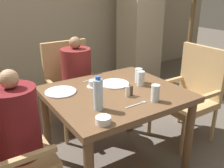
% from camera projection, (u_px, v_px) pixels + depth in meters
% --- Properties ---
extents(ground_plane, '(16.00, 16.00, 0.00)m').
position_uv_depth(ground_plane, '(115.00, 165.00, 2.37)').
color(ground_plane, '#60564C').
extents(wall_back, '(8.00, 0.06, 2.80)m').
position_uv_depth(wall_back, '(27.00, 0.00, 3.75)').
color(wall_back, tan).
rests_on(wall_back, ground_plane).
extents(pillar_stone, '(0.57, 0.57, 2.70)m').
position_uv_depth(pillar_stone, '(140.00, 2.00, 4.08)').
color(pillar_stone, '#BCAD8E').
rests_on(pillar_stone, ground_plane).
extents(dining_table, '(1.09, 0.97, 0.76)m').
position_uv_depth(dining_table, '(115.00, 102.00, 2.14)').
color(dining_table, brown).
rests_on(dining_table, ground_plane).
extents(diner_in_left_chair, '(0.32, 0.32, 1.09)m').
position_uv_depth(diner_in_left_chair, '(19.00, 141.00, 1.76)').
color(diner_in_left_chair, maroon).
rests_on(diner_in_left_chair, ground_plane).
extents(chair_far_side, '(0.54, 0.55, 1.01)m').
position_uv_depth(chair_far_side, '(72.00, 83.00, 2.89)').
color(chair_far_side, tan).
rests_on(chair_far_side, ground_plane).
extents(diner_in_far_chair, '(0.32, 0.32, 1.10)m').
position_uv_depth(diner_in_far_chair, '(77.00, 85.00, 2.76)').
color(diner_in_far_chair, maroon).
rests_on(diner_in_far_chair, ground_plane).
extents(chair_right_side, '(0.55, 0.54, 1.01)m').
position_uv_depth(chair_right_side, '(190.00, 91.00, 2.67)').
color(chair_right_side, tan).
rests_on(chair_right_side, ground_plane).
extents(potted_palm, '(0.55, 0.56, 1.97)m').
position_uv_depth(potted_palm, '(188.00, 55.00, 3.63)').
color(potted_palm, '#4C4238').
rests_on(potted_palm, ground_plane).
extents(plate_main_left, '(0.26, 0.26, 0.01)m').
position_uv_depth(plate_main_left, '(115.00, 84.00, 2.25)').
color(plate_main_left, white).
rests_on(plate_main_left, dining_table).
extents(plate_main_right, '(0.26, 0.26, 0.01)m').
position_uv_depth(plate_main_right, '(61.00, 92.00, 2.07)').
color(plate_main_right, white).
rests_on(plate_main_right, dining_table).
extents(teacup_with_saucer, '(0.11, 0.11, 0.06)m').
position_uv_depth(teacup_with_saucer, '(93.00, 84.00, 2.18)').
color(teacup_with_saucer, white).
rests_on(teacup_with_saucer, dining_table).
extents(bowl_small, '(0.10, 0.10, 0.05)m').
position_uv_depth(bowl_small, '(103.00, 120.00, 1.59)').
color(bowl_small, white).
rests_on(bowl_small, dining_table).
extents(water_bottle, '(0.07, 0.07, 0.25)m').
position_uv_depth(water_bottle, '(98.00, 94.00, 1.75)').
color(water_bottle, silver).
rests_on(water_bottle, dining_table).
extents(glass_tall_near, '(0.07, 0.07, 0.13)m').
position_uv_depth(glass_tall_near, '(141.00, 78.00, 2.20)').
color(glass_tall_near, silver).
rests_on(glass_tall_near, dining_table).
extents(glass_tall_mid, '(0.07, 0.07, 0.13)m').
position_uv_depth(glass_tall_mid, '(139.00, 75.00, 2.28)').
color(glass_tall_mid, silver).
rests_on(glass_tall_mid, dining_table).
extents(glass_tall_far, '(0.07, 0.07, 0.13)m').
position_uv_depth(glass_tall_far, '(155.00, 93.00, 1.90)').
color(glass_tall_far, silver).
rests_on(glass_tall_far, dining_table).
extents(salt_shaker, '(0.03, 0.03, 0.09)m').
position_uv_depth(salt_shaker, '(127.00, 91.00, 1.98)').
color(salt_shaker, white).
rests_on(salt_shaker, dining_table).
extents(pepper_shaker, '(0.03, 0.03, 0.08)m').
position_uv_depth(pepper_shaker, '(131.00, 91.00, 2.00)').
color(pepper_shaker, '#4C3D2D').
rests_on(pepper_shaker, dining_table).
extents(fork_beside_plate, '(0.19, 0.02, 0.00)m').
position_uv_depth(fork_beside_plate, '(138.00, 104.00, 1.86)').
color(fork_beside_plate, silver).
rests_on(fork_beside_plate, dining_table).
extents(knife_beside_plate, '(0.20, 0.07, 0.00)m').
position_uv_depth(knife_beside_plate, '(91.00, 79.00, 2.37)').
color(knife_beside_plate, silver).
rests_on(knife_beside_plate, dining_table).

